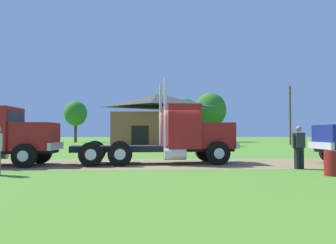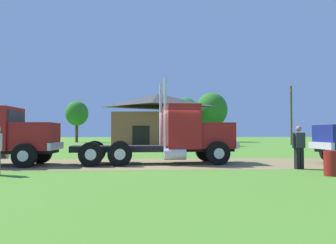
{
  "view_description": "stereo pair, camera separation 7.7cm",
  "coord_description": "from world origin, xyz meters",
  "px_view_note": "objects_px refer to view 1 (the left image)",
  "views": [
    {
      "loc": [
        -1.21,
        -16.95,
        1.49
      ],
      "look_at": [
        -0.15,
        -0.04,
        2.0
      ],
      "focal_mm": 37.64,
      "sensor_mm": 36.0,
      "label": 1
    },
    {
      "loc": [
        -1.13,
        -16.96,
        1.49
      ],
      "look_at": [
        -0.15,
        -0.04,
        2.0
      ],
      "focal_mm": 37.64,
      "sensor_mm": 36.0,
      "label": 2
    }
  ],
  "objects_px": {
    "truck_foreground_white": "(179,136)",
    "visitor_walking_mid": "(299,145)",
    "steel_barrel": "(333,163)",
    "shed_building": "(157,120)",
    "utility_pole_near": "(290,113)"
  },
  "relations": [
    {
      "from": "visitor_walking_mid",
      "to": "utility_pole_near",
      "type": "relative_size",
      "value": 0.25
    },
    {
      "from": "truck_foreground_white",
      "to": "visitor_walking_mid",
      "type": "bearing_deg",
      "value": -31.65
    },
    {
      "from": "steel_barrel",
      "to": "shed_building",
      "type": "bearing_deg",
      "value": 100.38
    },
    {
      "from": "steel_barrel",
      "to": "shed_building",
      "type": "relative_size",
      "value": 0.08
    },
    {
      "from": "truck_foreground_white",
      "to": "utility_pole_near",
      "type": "relative_size",
      "value": 1.1
    },
    {
      "from": "visitor_walking_mid",
      "to": "steel_barrel",
      "type": "xyz_separation_m",
      "value": [
        0.18,
        -2.3,
        -0.53
      ]
    },
    {
      "from": "shed_building",
      "to": "utility_pole_near",
      "type": "relative_size",
      "value": 1.46
    },
    {
      "from": "steel_barrel",
      "to": "truck_foreground_white",
      "type": "bearing_deg",
      "value": 133.1
    },
    {
      "from": "shed_building",
      "to": "steel_barrel",
      "type": "bearing_deg",
      "value": -79.62
    },
    {
      "from": "utility_pole_near",
      "to": "truck_foreground_white",
      "type": "bearing_deg",
      "value": -122.87
    },
    {
      "from": "steel_barrel",
      "to": "utility_pole_near",
      "type": "bearing_deg",
      "value": 69.75
    },
    {
      "from": "shed_building",
      "to": "utility_pole_near",
      "type": "xyz_separation_m",
      "value": [
        16.11,
        1.01,
        0.93
      ]
    },
    {
      "from": "truck_foreground_white",
      "to": "shed_building",
      "type": "relative_size",
      "value": 0.75
    },
    {
      "from": "visitor_walking_mid",
      "to": "steel_barrel",
      "type": "height_order",
      "value": "visitor_walking_mid"
    },
    {
      "from": "truck_foreground_white",
      "to": "visitor_walking_mid",
      "type": "height_order",
      "value": "truck_foreground_white"
    }
  ]
}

